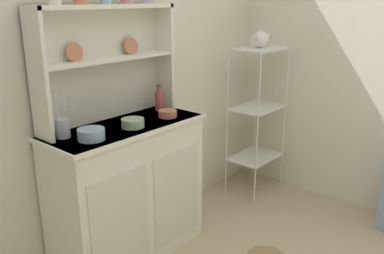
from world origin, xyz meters
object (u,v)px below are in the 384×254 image
Objects in this scene: bowl_mixing_large at (91,134)px; jam_bottle at (159,100)px; hutch_cabinet at (128,190)px; bakers_rack at (257,105)px; porcelain_teapot at (260,39)px; hutch_shelf_unit at (104,55)px; utensil_jar at (63,128)px.

jam_bottle is (0.69, 0.16, 0.04)m from bowl_mixing_large.
bakers_rack reaches higher than hutch_cabinet.
porcelain_teapot is at bearing -4.44° from hutch_cabinet.
bakers_rack is at bearing -11.08° from jam_bottle.
bowl_mixing_large is at bearing -166.97° from jam_bottle.
hutch_shelf_unit is 5.40× the size of jam_bottle.
utensil_jar is 1.13× the size of porcelain_teapot.
hutch_cabinet is 0.65m from jam_bottle.
jam_bottle is 0.80× the size of porcelain_teapot.
hutch_shelf_unit reaches higher than bakers_rack.
hutch_shelf_unit reaches higher than jam_bottle.
hutch_cabinet is 0.88m from hutch_shelf_unit.
bowl_mixing_large reaches higher than hutch_cabinet.
hutch_cabinet is at bearing -11.39° from utensil_jar.
hutch_cabinet is 0.57m from bowl_mixing_large.
bowl_mixing_large is 0.17m from utensil_jar.
porcelain_teapot is at bearing -5.99° from utensil_jar.
bowl_mixing_large is at bearing -166.46° from hutch_cabinet.
porcelain_teapot is (1.75, -0.18, 0.37)m from utensil_jar.
utensil_jar is at bearing -167.38° from hutch_shelf_unit.
utensil_jar is at bearing -179.36° from jam_bottle.
porcelain_teapot reaches higher than hutch_cabinet.
jam_bottle is at bearing -11.40° from hutch_shelf_unit.
porcelain_teapot is (-0.00, -0.00, 0.55)m from bakers_rack.
jam_bottle is at bearing 168.90° from porcelain_teapot.
hutch_shelf_unit reaches higher than utensil_jar.
utensil_jar reaches higher than hutch_cabinet.
porcelain_teapot is (1.67, -0.03, 0.40)m from bowl_mixing_large.
hutch_shelf_unit is 0.76× the size of bakers_rack.
hutch_cabinet is 1.41m from bakers_rack.
utensil_jar is 1.80m from porcelain_teapot.
utensil_jar is (-1.75, 0.18, 0.18)m from bakers_rack.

